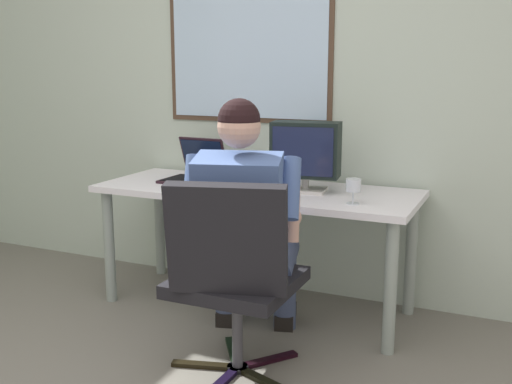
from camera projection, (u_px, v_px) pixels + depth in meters
wall_rear at (277, 60)px, 3.66m from camera, size 5.55×0.08×2.84m
desk at (256, 203)px, 3.45m from camera, size 1.81×0.68×0.71m
office_chair at (233, 269)px, 2.62m from camera, size 0.63×0.63×0.94m
person_seated at (245, 226)px, 2.85m from camera, size 0.65×0.88×1.25m
crt_monitor at (306, 151)px, 3.28m from camera, size 0.39×0.22×0.38m
laptop at (196, 169)px, 3.66m from camera, size 0.31×0.36×0.25m
wine_glass at (353, 187)px, 3.01m from camera, size 0.08×0.08×0.13m
desk_speaker at (239, 169)px, 3.60m from camera, size 0.08×0.08×0.15m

